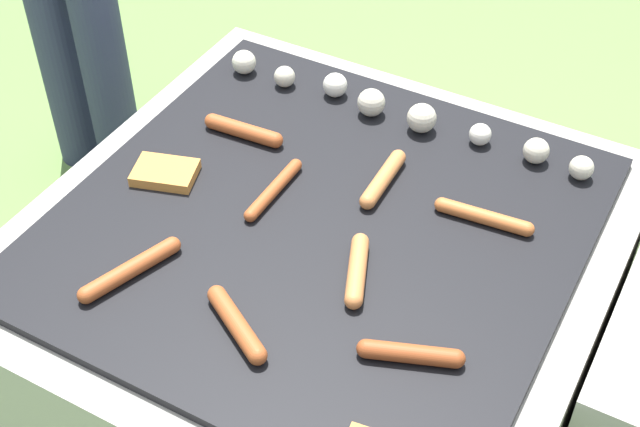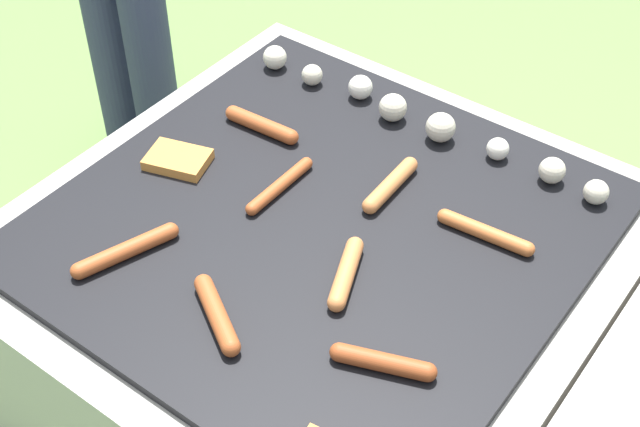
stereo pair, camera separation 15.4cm
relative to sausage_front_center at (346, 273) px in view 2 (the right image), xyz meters
The scene contains 12 objects.
ground_plane 0.49m from the sausage_front_center, 143.82° to the left, with size 14.00×14.00×0.00m, color #608442.
grill 0.28m from the sausage_front_center, 143.82° to the left, with size 0.99×0.99×0.45m.
sausage_front_right 0.26m from the sausage_front_center, 58.76° to the left, with size 0.18×0.04×0.03m.
sausage_mid_left 0.19m from the sausage_front_center, 37.48° to the right, with size 0.15×0.08×0.03m.
sausage_mid_right 0.42m from the sausage_front_center, 148.27° to the left, with size 0.17×0.04×0.03m.
sausage_back_left 0.25m from the sausage_front_center, 154.27° to the left, with size 0.02×0.18×0.02m.
sausage_front_left 0.37m from the sausage_front_center, 151.49° to the right, with size 0.08×0.19×0.03m.
sausage_front_center is the anchor object (origin of this frame).
sausage_back_right 0.23m from the sausage_front_center, 105.42° to the left, with size 0.03×0.17×0.03m.
sausage_back_center 0.22m from the sausage_front_center, 120.06° to the right, with size 0.15×0.10×0.03m.
bread_slice_right 0.43m from the sausage_front_center, behind, with size 0.13×0.11×0.02m.
mushroom_row 0.44m from the sausage_front_center, 107.07° to the left, with size 0.77×0.08×0.06m.
Camera 2 is at (0.67, -0.90, 1.53)m, focal length 50.00 mm.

